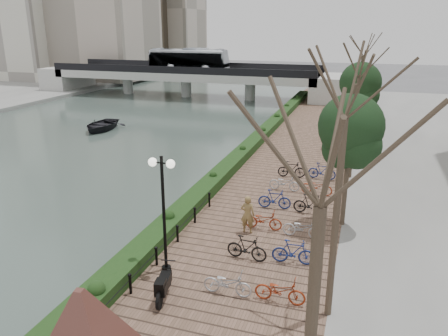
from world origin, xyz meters
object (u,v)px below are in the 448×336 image
at_px(motorcycle, 164,283).
at_px(boat, 101,125).
at_px(lamppost, 163,189).
at_px(pedestrian, 248,214).
at_px(granite_monument, 84,335).

distance_m(motorcycle, boat, 28.61).
bearing_deg(boat, lamppost, -56.32).
relative_size(motorcycle, pedestrian, 0.95).
height_order(lamppost, boat, lamppost).
relative_size(granite_monument, boat, 1.07).
height_order(lamppost, pedestrian, lamppost).
bearing_deg(pedestrian, granite_monument, 76.64).
bearing_deg(motorcycle, pedestrian, 64.10).
height_order(motorcycle, pedestrian, pedestrian).
xyz_separation_m(granite_monument, lamppost, (-0.38, 5.57, 1.91)).
xyz_separation_m(lamppost, boat, (-16.65, 21.08, -3.26)).
bearing_deg(lamppost, boat, 128.31).
bearing_deg(pedestrian, lamppost, 58.79).
xyz_separation_m(motorcycle, boat, (-17.36, 22.73, -0.50)).
distance_m(granite_monument, pedestrian, 9.69).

